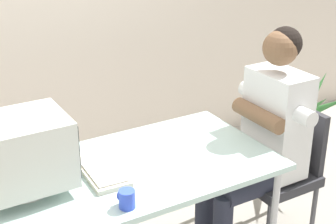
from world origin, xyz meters
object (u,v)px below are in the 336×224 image
Objects in this scene: crt_monitor at (23,152)px; potted_plant at (299,142)px; office_chair at (283,165)px; desk_mug at (127,199)px; desk at (128,177)px; person_seated at (262,137)px; keyboard at (100,169)px.

potted_plant is (2.05, 0.34, -0.62)m from crt_monitor.
desk_mug is (-1.17, -0.27, 0.30)m from office_chair.
office_chair is 0.71m from potted_plant.
person_seated is (0.83, -0.03, 0.03)m from desk.
person_seated is at bearing 15.48° from desk_mug.
person_seated is (-0.18, 0.00, 0.24)m from office_chair.
desk is 0.83m from person_seated.
crt_monitor is at bearing 178.99° from keyboard.
desk is 1.03m from office_chair.
person_seated is at bearing -2.03° from desk.
person_seated is 1.02m from desk_mug.
potted_plant is 9.83× the size of desk_mug.
crt_monitor is 1.57m from office_chair.
desk is 1.65m from potted_plant.
office_chair reaches higher than desk.
office_chair is (1.01, -0.03, -0.21)m from desk.
desk_mug is (0.33, -0.34, -0.16)m from crt_monitor.
office_chair is 1.00× the size of potted_plant.
desk is 1.12× the size of person_seated.
potted_plant is at bearing 29.11° from person_seated.
office_chair is 9.86× the size of desk_mug.
person_seated is at bearing -3.68° from keyboard.
potted_plant is (1.56, 0.38, -0.37)m from desk.
crt_monitor is at bearing 177.39° from office_chair.
crt_monitor is 0.32× the size of person_seated.
keyboard is at bearing -1.01° from crt_monitor.
crt_monitor reaches higher than keyboard.
keyboard is 0.31× the size of person_seated.
keyboard is 0.97m from person_seated.
crt_monitor is at bearing 175.45° from desk.
desk_mug is (-0.16, -0.30, 0.09)m from desk.
potted_plant is at bearing 21.64° from desk_mug.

